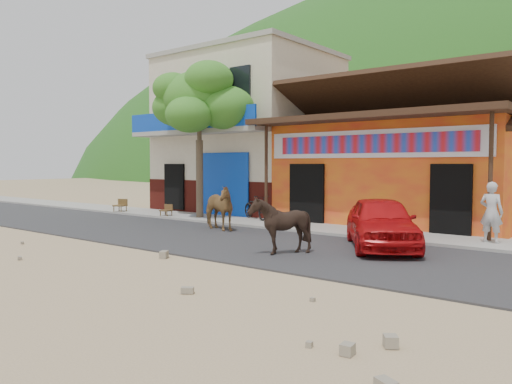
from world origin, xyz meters
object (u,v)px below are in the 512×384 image
cow_dark (280,225)px  pedestrian (491,212)px  cow_tan (217,207)px  scooter (256,207)px  red_car (381,222)px  cafe_chair_left (120,200)px  cafe_chair_right (166,205)px  tree (199,140)px

cow_dark → pedestrian: 5.76m
pedestrian → cow_tan: bearing=22.6°
scooter → pedestrian: size_ratio=1.07×
scooter → red_car: bearing=-89.0°
cow_tan → cow_dark: size_ratio=1.25×
cow_dark → scooter: cow_dark is taller
cow_tan → cow_dark: 4.76m
cafe_chair_left → cow_tan: bearing=-29.2°
cow_tan → cafe_chair_right: cow_tan is taller
cow_tan → tree: bearing=68.4°
red_car → cafe_chair_right: 9.90m
scooter → pedestrian: (8.34, -0.55, 0.35)m
red_car → cafe_chair_left: bearing=141.1°
cow_tan → cafe_chair_left: size_ratio=1.72×
red_car → scooter: bearing=124.3°
pedestrian → cafe_chair_left: pedestrian is taller
tree → cafe_chair_left: size_ratio=5.93×
cow_tan → scooter: size_ratio=1.01×
tree → scooter: 3.44m
cow_dark → cafe_chair_right: 9.09m
cow_dark → cafe_chair_left: bearing=-122.7°
cow_tan → pedestrian: bearing=-60.3°
cafe_chair_right → red_car: bearing=-18.4°
red_car → cow_tan: bearing=148.0°
cow_dark → scooter: (-4.69, 4.99, -0.16)m
tree → cafe_chair_right: 2.97m
tree → cow_tan: tree is taller
cow_dark → cafe_chair_right: size_ratio=1.63×
red_car → cafe_chair_right: size_ratio=4.55×
red_car → pedestrian: size_ratio=2.40×
cafe_chair_left → cafe_chair_right: bearing=-17.6°
cow_tan → scooter: bearing=25.0°
red_car → pedestrian: 3.01m
cafe_chair_left → tree: bearing=-11.1°
pedestrian → cafe_chair_left: bearing=9.8°
cow_dark → cow_tan: bearing=-133.0°
scooter → cafe_chair_right: (-3.60, -1.25, -0.03)m
cow_dark → scooter: size_ratio=0.80×
pedestrian → tree: bearing=8.3°
cafe_chair_left → cow_dark: bearing=-36.0°
tree → red_car: 8.94m
cafe_chair_left → cafe_chair_right: 3.00m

